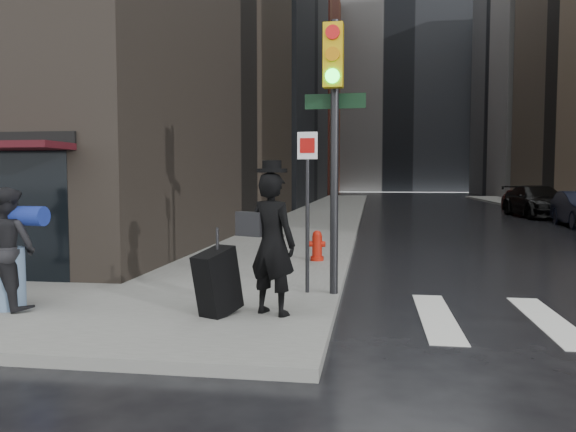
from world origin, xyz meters
name	(u,v)px	position (x,y,z in m)	size (l,w,h in m)	color
ground	(192,325)	(0.00, 0.00, 0.00)	(140.00, 140.00, 0.00)	black
sidewalk_left	(330,210)	(0.00, 27.00, 0.07)	(4.00, 50.00, 0.15)	slate
sidewalk_right	(562,212)	(13.50, 27.00, 0.07)	(3.00, 50.00, 0.15)	slate
bldg_left_far	(248,90)	(-13.00, 62.00, 13.00)	(22.00, 20.00, 26.00)	brown
bldg_distant	(397,83)	(6.00, 78.00, 16.00)	(40.00, 12.00, 32.00)	slate
man_overcoat	(261,249)	(0.97, 0.15, 1.08)	(1.50, 0.98, 2.22)	black
man_jeans	(8,248)	(-2.78, -0.06, 1.05)	(1.26, 0.96, 1.80)	black
traffic_light	(332,119)	(1.86, 1.65, 3.05)	(1.12, 0.51, 4.49)	black
fire_hydrant	(317,247)	(1.26, 5.41, 0.47)	(0.39, 0.31, 0.71)	#A3170A
parked_car_3	(537,201)	(11.06, 23.23, 0.82)	(2.31, 5.68, 1.65)	black
parked_car_4	(519,199)	(11.55, 29.01, 0.70)	(1.66, 4.12, 1.40)	#45110D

